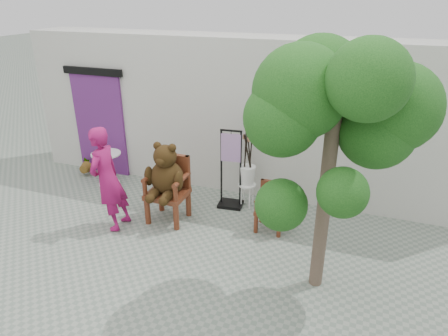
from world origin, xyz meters
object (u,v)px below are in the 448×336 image
at_px(cafe_table, 107,165).
at_px(tree, 342,108).
at_px(chair_small, 271,202).
at_px(display_stand, 231,178).
at_px(person, 108,179).
at_px(stool_bucket, 247,175).
at_px(chair_big, 167,178).

relative_size(cafe_table, tree, 0.21).
xyz_separation_m(chair_small, tree, (1.02, -1.15, 2.01)).
bearing_deg(cafe_table, display_stand, -0.08).
xyz_separation_m(chair_small, person, (-2.59, -0.84, 0.37)).
distance_m(chair_small, tree, 2.53).
bearing_deg(stool_bucket, cafe_table, -178.07).
relative_size(cafe_table, stool_bucket, 0.48).
height_order(chair_big, stool_bucket, same).
height_order(chair_big, chair_small, chair_big).
xyz_separation_m(cafe_table, stool_bucket, (3.01, 0.10, 0.20)).
distance_m(stool_bucket, tree, 3.06).
bearing_deg(person, tree, 84.15).
bearing_deg(cafe_table, tree, -19.90).
height_order(chair_small, display_stand, display_stand).
xyz_separation_m(chair_big, tree, (2.79, -0.84, 1.71)).
bearing_deg(cafe_table, person, -53.07).
bearing_deg(tree, chair_big, 163.23).
distance_m(chair_big, person, 0.98).
distance_m(chair_small, display_stand, 1.04).
relative_size(display_stand, stool_bucket, 1.04).
height_order(person, display_stand, person).
relative_size(chair_small, person, 0.49).
distance_m(person, tree, 3.97).
bearing_deg(chair_small, stool_bucket, 134.14).
distance_m(chair_small, stool_bucket, 0.89).
distance_m(person, stool_bucket, 2.48).
bearing_deg(chair_small, chair_big, -170.13).
height_order(person, stool_bucket, person).
bearing_deg(stool_bucket, chair_small, -45.86).
bearing_deg(person, display_stand, 127.86).
bearing_deg(stool_bucket, chair_big, -141.18).
height_order(chair_big, cafe_table, chair_big).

